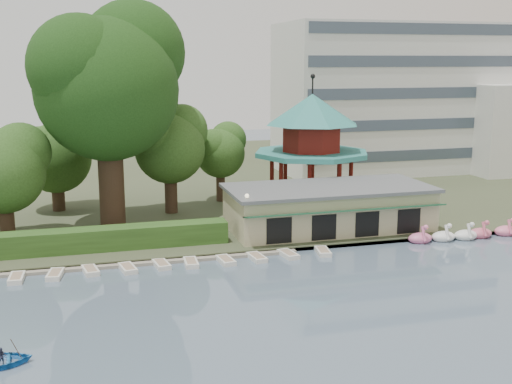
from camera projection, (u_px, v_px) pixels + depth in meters
name	position (u px, v px, depth m)	size (l,w,h in m)	color
ground_plane	(308.00, 345.00, 35.66)	(220.00, 220.00, 0.00)	slate
shore	(172.00, 178.00, 84.68)	(220.00, 70.00, 0.40)	#424930
embankment	(235.00, 254.00, 51.95)	(220.00, 0.60, 0.30)	gray
dock	(82.00, 267.00, 48.71)	(34.00, 1.60, 0.24)	gray
boathouse	(329.00, 207.00, 58.54)	(18.60, 9.39, 3.90)	tan
pavilion	(312.00, 138.00, 67.50)	(12.40, 12.40, 13.50)	tan
office_building	(409.00, 103.00, 88.52)	(38.00, 18.00, 20.00)	silver
hedge	(41.00, 243.00, 50.79)	(30.00, 2.00, 1.80)	#30561E
lamp_post	(247.00, 210.00, 53.31)	(0.36, 0.36, 4.28)	black
big_tree	(108.00, 77.00, 57.13)	(14.11, 13.15, 20.63)	#3A281C
small_trees	(58.00, 158.00, 60.28)	(39.00, 17.21, 10.84)	#3A281C
moored_rowboats	(108.00, 270.00, 47.87)	(35.39, 2.77, 0.36)	silver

